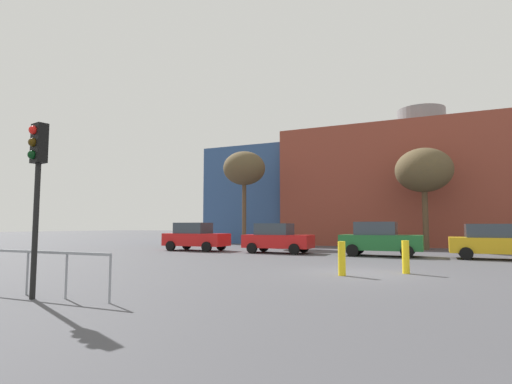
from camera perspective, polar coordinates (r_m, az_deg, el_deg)
The scene contains 12 objects.
ground_plane at distance 14.34m, azimuth 14.57°, elevation -11.09°, with size 200.00×200.00×0.00m, color #47474C.
building_backdrop at distance 37.59m, azimuth 22.67°, elevation 0.39°, with size 38.21×11.00×11.74m.
parked_car_0 at distance 26.57m, azimuth -8.59°, elevation -6.29°, with size 4.17×2.04×1.81m.
parked_car_1 at distance 23.99m, azimuth 3.00°, elevation -6.57°, with size 4.03×1.98×1.75m.
parked_car_2 at distance 22.56m, azimuth 17.12°, elevation -6.38°, with size 4.20×2.06×1.82m.
parked_car_3 at distance 22.52m, azimuth 30.53°, elevation -6.09°, with size 3.92×1.93×1.70m.
traffic_light_near_left at distance 10.29m, azimuth -28.63°, elevation 2.89°, with size 0.40×0.39×3.91m.
bare_tree_0 at distance 31.58m, azimuth -1.68°, elevation 3.27°, with size 3.30×3.30×7.43m.
bare_tree_1 at distance 29.53m, azimuth 22.70°, elevation 2.80°, with size 3.75×3.75×6.87m.
bollard_yellow_0 at distance 13.47m, azimuth 12.07°, elevation -9.20°, with size 0.24×0.24×1.10m, color yellow.
bollard_yellow_1 at distance 14.63m, azimuth 20.46°, elevation -8.63°, with size 0.24×0.24×1.11m, color yellow.
pedestrian_railing at distance 10.97m, azimuth -29.62°, elevation -8.42°, with size 5.12×0.06×1.03m.
Camera 1 is at (2.40, -14.05, 1.60)m, focal length 28.20 mm.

